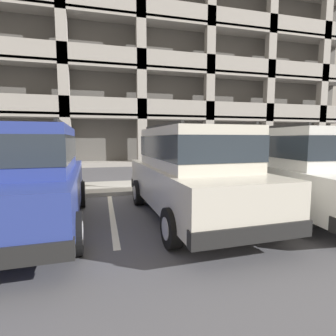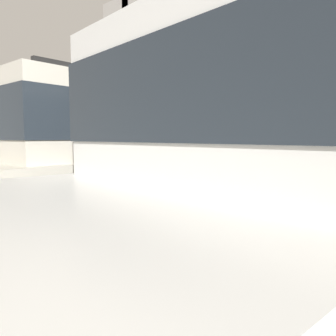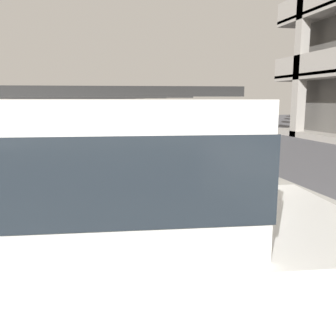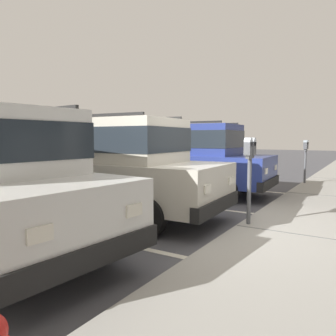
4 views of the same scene
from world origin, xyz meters
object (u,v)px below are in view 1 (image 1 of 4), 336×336
object	(u,v)px
fire_hydrant	(273,173)
parking_garage	(132,67)
red_sedan	(27,174)
parking_meter_near	(150,155)
dark_hatchback	(295,166)
silver_suv	(191,169)

from	to	relation	value
fire_hydrant	parking_garage	bearing A→B (deg)	105.16
red_sedan	fire_hydrant	world-z (taller)	red_sedan
parking_garage	fire_hydrant	world-z (taller)	parking_garage
parking_meter_near	dark_hatchback	bearing A→B (deg)	-44.03
parking_meter_near	fire_hydrant	bearing A→B (deg)	3.61
dark_hatchback	parking_meter_near	xyz separation A→B (m)	(-2.98, 2.88, 0.14)
dark_hatchback	parking_garage	xyz separation A→B (m)	(-1.93, 16.69, 6.45)
red_sedan	parking_garage	world-z (taller)	parking_garage
silver_suv	red_sedan	world-z (taller)	same
red_sedan	fire_hydrant	xyz separation A→B (m)	(7.58, 3.06, -0.62)
parking_garage	dark_hatchback	bearing A→B (deg)	-83.39
dark_hatchback	fire_hydrant	xyz separation A→B (m)	(1.73, 3.18, -0.62)
parking_meter_near	silver_suv	bearing A→B (deg)	-82.12
parking_meter_near	parking_garage	world-z (taller)	parking_garage
dark_hatchback	parking_garage	world-z (taller)	parking_garage
red_sedan	silver_suv	bearing A→B (deg)	-3.18
silver_suv	parking_meter_near	bearing A→B (deg)	95.39
red_sedan	parking_garage	bearing A→B (deg)	74.13
dark_hatchback	parking_meter_near	distance (m)	4.15
red_sedan	fire_hydrant	distance (m)	8.19
red_sedan	fire_hydrant	bearing A→B (deg)	19.41
parking_meter_near	parking_garage	distance (m)	15.22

